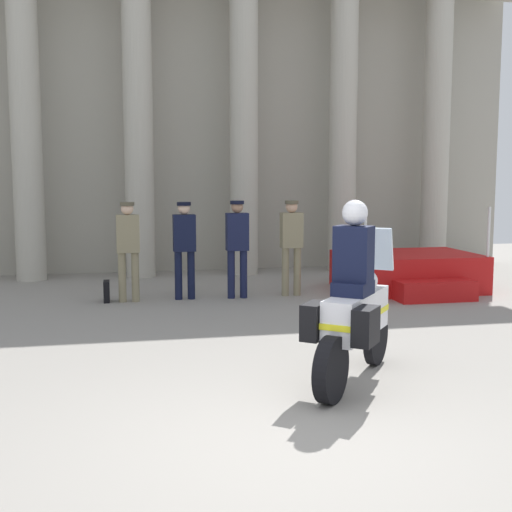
{
  "coord_description": "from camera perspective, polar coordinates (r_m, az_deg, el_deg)",
  "views": [
    {
      "loc": [
        -1.22,
        -4.95,
        2.14
      ],
      "look_at": [
        0.61,
        3.97,
        1.04
      ],
      "focal_mm": 46.73,
      "sensor_mm": 36.0,
      "label": 1
    }
  ],
  "objects": [
    {
      "name": "ground_plane",
      "position": [
        5.53,
        2.19,
        -15.85
      ],
      "size": [
        28.0,
        28.0,
        0.0
      ],
      "primitive_type": "plane",
      "color": "gray"
    },
    {
      "name": "colonnade_backdrop",
      "position": [
        14.97,
        -5.77,
        12.99
      ],
      "size": [
        15.17,
        1.46,
        7.01
      ],
      "color": "#A49F91",
      "rests_on": "ground_plane"
    },
    {
      "name": "reviewing_stand",
      "position": [
        12.79,
        12.97,
        -1.4
      ],
      "size": [
        2.49,
        2.3,
        1.59
      ],
      "color": "#B71414",
      "rests_on": "ground_plane"
    },
    {
      "name": "officer_in_row_0",
      "position": [
        11.44,
        -10.9,
        1.06
      ],
      "size": [
        0.38,
        0.24,
        1.7
      ],
      "rotation": [
        0.0,
        0.0,
        3.16
      ],
      "color": "#847A5B",
      "rests_on": "ground_plane"
    },
    {
      "name": "officer_in_row_1",
      "position": [
        11.54,
        -6.15,
        1.17
      ],
      "size": [
        0.38,
        0.24,
        1.69
      ],
      "rotation": [
        0.0,
        0.0,
        3.16
      ],
      "color": "black",
      "rests_on": "ground_plane"
    },
    {
      "name": "officer_in_row_2",
      "position": [
        11.59,
        -1.62,
        1.29
      ],
      "size": [
        0.38,
        0.24,
        1.71
      ],
      "rotation": [
        0.0,
        0.0,
        3.16
      ],
      "color": "#141938",
      "rests_on": "ground_plane"
    },
    {
      "name": "officer_in_row_3",
      "position": [
        11.85,
        3.05,
        1.39
      ],
      "size": [
        0.38,
        0.24,
        1.7
      ],
      "rotation": [
        0.0,
        0.0,
        3.16
      ],
      "color": "#847A5B",
      "rests_on": "ground_plane"
    },
    {
      "name": "motorcycle_with_rider",
      "position": [
        6.89,
        8.4,
        -4.43
      ],
      "size": [
        1.39,
        1.71,
        1.9
      ],
      "rotation": [
        0.0,
        0.0,
        0.9
      ],
      "color": "black",
      "rests_on": "ground_plane"
    },
    {
      "name": "briefcase_on_ground",
      "position": [
        11.63,
        -12.67,
        -2.97
      ],
      "size": [
        0.1,
        0.32,
        0.36
      ],
      "primitive_type": "cube",
      "color": "black",
      "rests_on": "ground_plane"
    }
  ]
}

